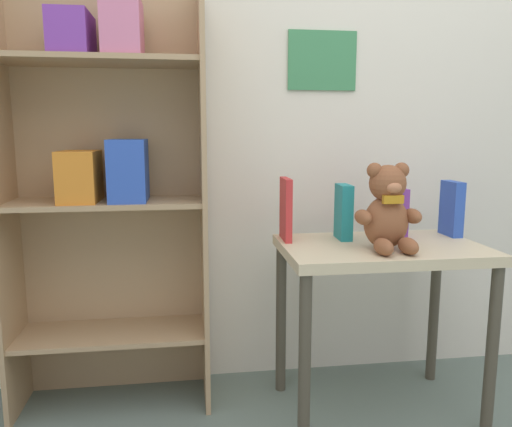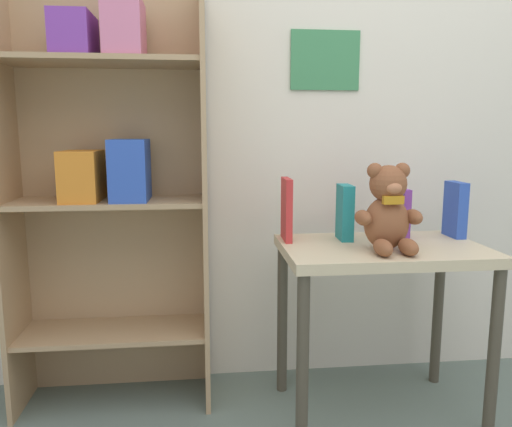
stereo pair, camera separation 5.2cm
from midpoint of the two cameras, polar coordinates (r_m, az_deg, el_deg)
The scene contains 8 objects.
wall_back at distance 2.13m, azimuth 10.31°, elevation 15.31°, with size 4.80×0.07×2.50m.
bookshelf_side at distance 1.90m, azimuth -15.61°, elevation 4.29°, with size 0.71×0.29×1.54m.
display_table at distance 1.83m, azimuth 14.94°, elevation -6.47°, with size 0.70×0.45×0.63m.
teddy_bear at distance 1.71m, azimuth 15.71°, elevation 0.28°, with size 0.22×0.20×0.29m.
book_standing_red at distance 1.82m, azimuth 4.34°, elevation 0.48°, with size 0.02×0.14×0.23m, color red.
book_standing_teal at distance 1.85m, azimuth 10.92°, elevation 0.13°, with size 0.04×0.11×0.20m, color teal.
book_standing_purple at distance 1.94m, azimuth 16.83°, elevation 0.07°, with size 0.03×0.14×0.19m, color purple.
book_standing_blue at distance 2.02m, azimuth 22.51°, elevation 0.43°, with size 0.04×0.11×0.21m, color #2D51B7.
Camera 2 is at (-0.57, -0.49, 1.02)m, focal length 35.00 mm.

